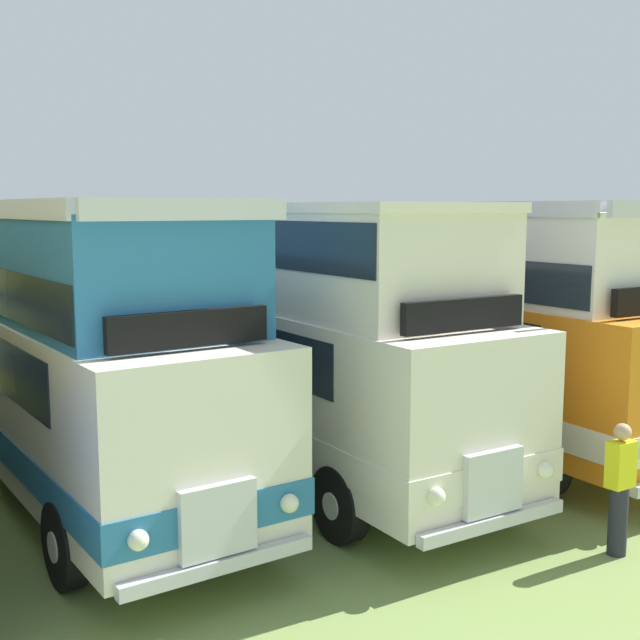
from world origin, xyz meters
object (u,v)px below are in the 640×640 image
Objects in this scene: bus_seventh_in_row at (435,312)px; marshal_person at (620,488)px; bus_fifth_in_row at (68,341)px; bus_sixth_in_row at (274,318)px.

marshal_person is (-2.03, -5.95, -1.47)m from bus_seventh_in_row.
bus_fifth_in_row is 7.20m from bus_seventh_in_row.
marshal_person is (1.56, -6.17, -1.59)m from bus_sixth_in_row.
bus_seventh_in_row reaches higher than marshal_person.
marshal_person is (5.16, -6.32, -1.47)m from bus_fifth_in_row.
bus_seventh_in_row is (3.59, -0.21, -0.11)m from bus_sixth_in_row.
bus_fifth_in_row is 0.89× the size of bus_seventh_in_row.
bus_sixth_in_row is at bearing -2.42° from bus_fifth_in_row.
marshal_person is at bearing -50.76° from bus_fifth_in_row.
bus_seventh_in_row is 6.46m from marshal_person.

